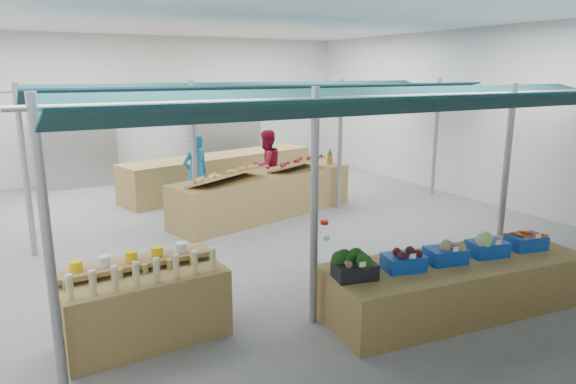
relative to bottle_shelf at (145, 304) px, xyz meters
name	(u,v)px	position (x,y,z in m)	size (l,w,h in m)	color
floor	(252,229)	(3.00, 3.39, -0.45)	(13.00, 13.00, 0.00)	slate
hall	(222,96)	(3.00, 4.82, 2.19)	(13.00, 13.00, 13.00)	silver
pole_grid	(331,151)	(3.75, 1.64, 1.36)	(10.00, 4.60, 3.00)	gray
awnings	(332,95)	(3.75, 1.64, 2.33)	(9.50, 7.08, 0.30)	#0A282B
back_shelving_left	(78,151)	(0.50, 9.39, 0.55)	(2.00, 0.50, 2.00)	#B23F33
back_shelving_right	(228,141)	(5.00, 9.39, 0.55)	(2.00, 0.50, 2.00)	#B23F33
bottle_shelf	(145,304)	(0.00, 0.00, 0.00)	(1.92, 1.20, 1.12)	olive
veg_counter	(455,285)	(3.86, -1.25, -0.10)	(3.64, 1.21, 0.71)	olive
fruit_counter	(265,195)	(3.69, 4.17, 0.02)	(4.47, 1.06, 0.96)	olive
far_counter	(222,173)	(3.77, 6.92, 0.04)	(5.52, 1.10, 0.99)	olive
vendor_left	(196,173)	(2.49, 5.27, 0.44)	(0.65, 0.43, 1.79)	#1A73AB
vendor_right	(267,167)	(4.29, 5.27, 0.44)	(0.87, 0.68, 1.79)	maroon
crate_broccoli	(355,266)	(2.30, -1.07, 0.41)	(0.57, 0.46, 0.35)	black
crate_beets	(404,260)	(3.01, -1.15, 0.39)	(0.57, 0.46, 0.29)	#0F40A9
crate_celeriac	(446,252)	(3.66, -1.22, 0.40)	(0.57, 0.46, 0.31)	#0F40A9
crate_cabbage	(487,244)	(4.36, -1.30, 0.41)	(0.57, 0.46, 0.35)	#0F40A9
crate_carrots	(526,241)	(5.07, -1.39, 0.36)	(0.57, 0.46, 0.29)	#0F40A9
sparrow	(349,264)	(2.13, -1.18, 0.50)	(0.12, 0.09, 0.11)	brown
pole_ribbon	(325,224)	(2.56, 0.00, 0.62)	(0.12, 0.12, 0.28)	red
apple_heap_yellow	(229,174)	(2.69, 3.80, 0.67)	(2.00, 1.53, 0.27)	#997247
apple_heap_red	(297,162)	(4.60, 4.29, 0.67)	(1.65, 1.33, 0.27)	#997247
pineapple	(330,156)	(5.68, 4.56, 0.68)	(0.14, 0.14, 0.39)	#8C6019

